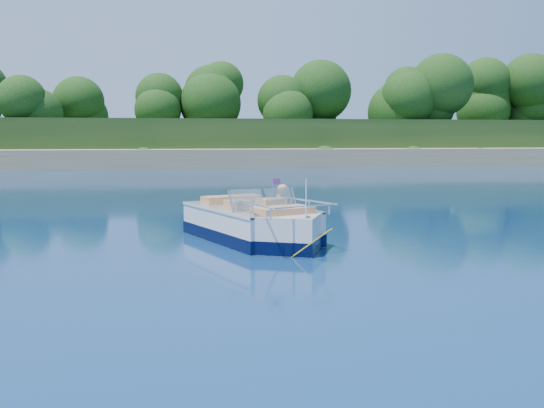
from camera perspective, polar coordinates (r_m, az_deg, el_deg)
name	(u,v)px	position (r m, az deg, el deg)	size (l,w,h in m)	color
ground	(358,245)	(14.27, 8.06, -3.85)	(160.00, 160.00, 0.00)	#091B45
shoreline	(204,149)	(77.29, -6.46, 5.20)	(170.00, 59.00, 6.00)	#8B7151
treeline	(218,102)	(54.65, -5.13, 9.53)	(150.00, 7.12, 8.19)	black
motorboat	(257,227)	(14.57, -1.41, -2.14)	(3.21, 5.29, 1.85)	silver
tow_tube	(284,226)	(16.59, 1.14, -2.06)	(1.22, 1.22, 0.32)	#FDE504
boy	(280,228)	(16.68, 0.80, -2.31)	(0.59, 0.39, 1.61)	tan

